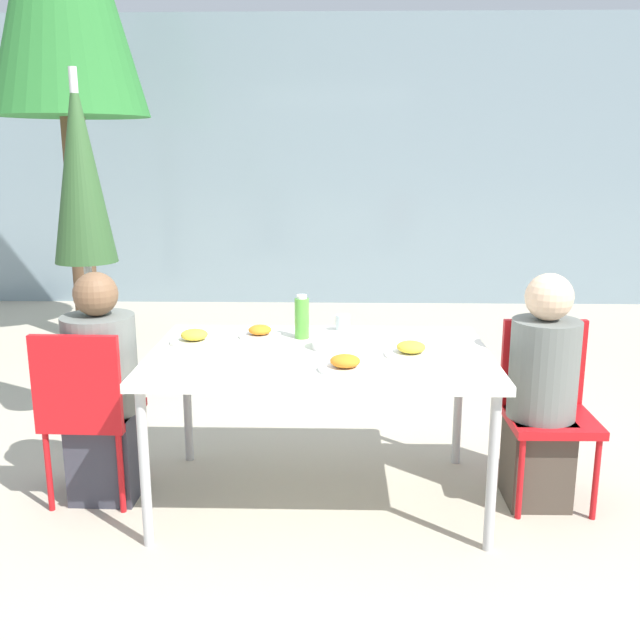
{
  "coord_description": "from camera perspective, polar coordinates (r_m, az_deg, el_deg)",
  "views": [
    {
      "loc": [
        0.08,
        -3.15,
        1.65
      ],
      "look_at": [
        0.0,
        0.0,
        0.89
      ],
      "focal_mm": 40.0,
      "sensor_mm": 36.0,
      "label": 1
    }
  ],
  "objects": [
    {
      "name": "bottle",
      "position": [
        3.49,
        -1.46,
        0.21
      ],
      "size": [
        0.07,
        0.07,
        0.22
      ],
      "color": "#51A338",
      "rests_on": "dining_table"
    },
    {
      "name": "salad_bowl",
      "position": [
        3.33,
        0.98,
        -1.76
      ],
      "size": [
        0.19,
        0.19,
        0.06
      ],
      "color": "white",
      "rests_on": "dining_table"
    },
    {
      "name": "plate_2",
      "position": [
        3.01,
        2.02,
        -3.57
      ],
      "size": [
        0.23,
        0.23,
        0.07
      ],
      "color": "white",
      "rests_on": "dining_table"
    },
    {
      "name": "ground_plane",
      "position": [
        3.56,
        0.0,
        -14.1
      ],
      "size": [
        24.0,
        24.0,
        0.0
      ],
      "primitive_type": "plane",
      "color": "#B2A893"
    },
    {
      "name": "dining_table",
      "position": [
        3.3,
        0.0,
        -3.39
      ],
      "size": [
        1.56,
        0.98,
        0.74
      ],
      "color": "silver",
      "rests_on": "ground"
    },
    {
      "name": "chair_left",
      "position": [
        3.5,
        -18.15,
        -6.43
      ],
      "size": [
        0.41,
        0.41,
        0.85
      ],
      "rotation": [
        0.0,
        0.0,
        -0.02
      ],
      "color": "red",
      "rests_on": "ground"
    },
    {
      "name": "person_right",
      "position": [
        3.48,
        17.31,
        -5.86
      ],
      "size": [
        0.31,
        0.31,
        1.11
      ],
      "rotation": [
        0.0,
        0.0,
        -3.13
      ],
      "color": "#473D33",
      "rests_on": "ground"
    },
    {
      "name": "plate_1",
      "position": [
        3.24,
        7.29,
        -2.42
      ],
      "size": [
        0.24,
        0.24,
        0.07
      ],
      "color": "white",
      "rests_on": "dining_table"
    },
    {
      "name": "plate_0",
      "position": [
        3.48,
        -10.02,
        -1.41
      ],
      "size": [
        0.24,
        0.24,
        0.07
      ],
      "color": "white",
      "rests_on": "dining_table"
    },
    {
      "name": "plate_3",
      "position": [
        3.54,
        -4.83,
        -1.02
      ],
      "size": [
        0.21,
        0.21,
        0.06
      ],
      "color": "white",
      "rests_on": "dining_table"
    },
    {
      "name": "chair_right",
      "position": [
        3.58,
        17.69,
        -5.94
      ],
      "size": [
        0.4,
        0.4,
        0.85
      ],
      "rotation": [
        0.0,
        0.0,
        -3.13
      ],
      "color": "red",
      "rests_on": "ground"
    },
    {
      "name": "building_facade",
      "position": [
        7.78,
        0.89,
        12.41
      ],
      "size": [
        10.0,
        0.2,
        3.0
      ],
      "color": "gray",
      "rests_on": "ground"
    },
    {
      "name": "drinking_cup",
      "position": [
        3.64,
        1.82,
        -0.24
      ],
      "size": [
        0.07,
        0.07,
        0.08
      ],
      "color": "silver",
      "rests_on": "dining_table"
    },
    {
      "name": "closed_umbrella",
      "position": [
        4.14,
        -18.56,
        10.23
      ],
      "size": [
        0.36,
        0.36,
        2.07
      ],
      "color": "#333333",
      "rests_on": "ground"
    },
    {
      "name": "person_left",
      "position": [
        3.55,
        -16.97,
        -5.69
      ],
      "size": [
        0.34,
        0.34,
        1.1
      ],
      "rotation": [
        0.0,
        0.0,
        -0.02
      ],
      "color": "#383842",
      "rests_on": "ground"
    }
  ]
}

